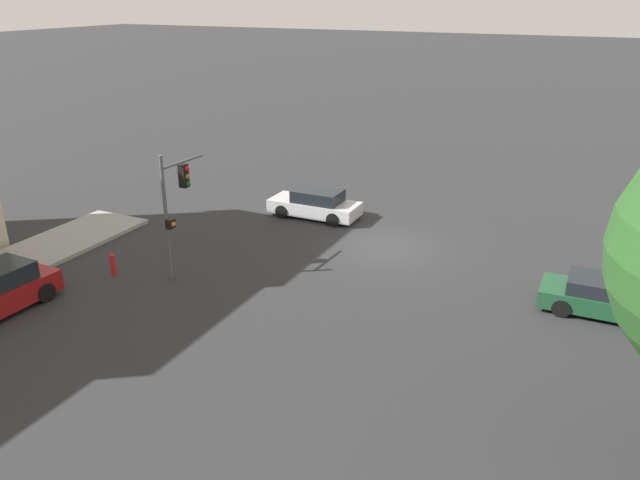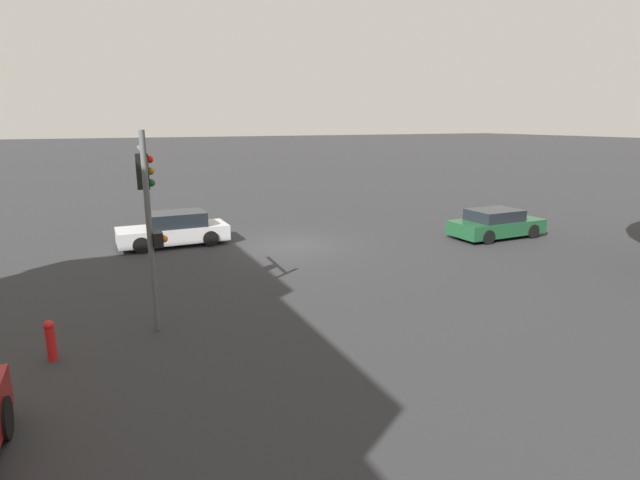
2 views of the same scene
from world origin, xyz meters
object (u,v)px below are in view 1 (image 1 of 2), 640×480
traffic_signal (176,197)px  crossing_car_0 (604,297)px  crossing_car_1 (315,204)px  fire_hydrant (113,264)px

traffic_signal → crossing_car_0: bearing=16.7°
crossing_car_1 → fire_hydrant: crossing_car_1 is taller
crossing_car_0 → crossing_car_1: (13.33, -4.60, 0.05)m
crossing_car_1 → crossing_car_0: bearing=160.6°
traffic_signal → crossing_car_1: size_ratio=1.10×
crossing_car_0 → traffic_signal: bearing=-167.0°
traffic_signal → crossing_car_1: (-1.79, -8.30, -2.52)m
traffic_signal → crossing_car_0: size_ratio=1.15×
crossing_car_0 → fire_hydrant: size_ratio=4.64×
crossing_car_1 → fire_hydrant: bearing=66.2°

